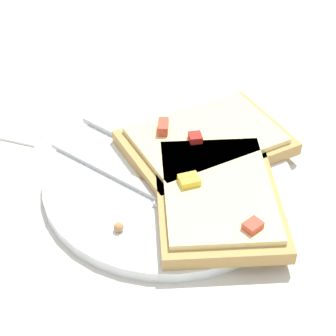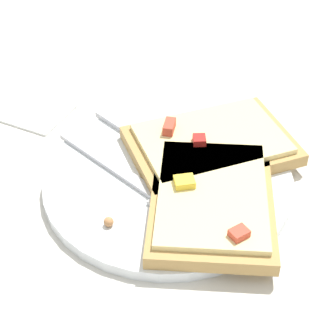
% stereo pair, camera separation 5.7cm
% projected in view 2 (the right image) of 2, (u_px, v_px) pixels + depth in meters
% --- Properties ---
extents(ground_plane, '(4.00, 4.00, 0.00)m').
position_uv_depth(ground_plane, '(168.00, 184.00, 0.58)').
color(ground_plane, beige).
extents(plate, '(0.26, 0.26, 0.01)m').
position_uv_depth(plate, '(168.00, 180.00, 0.58)').
color(plate, white).
rests_on(plate, ground).
extents(fork, '(0.22, 0.09, 0.01)m').
position_uv_depth(fork, '(146.00, 189.00, 0.56)').
color(fork, '#B7B7BC').
rests_on(fork, plate).
extents(knife, '(0.19, 0.08, 0.01)m').
position_uv_depth(knife, '(148.00, 142.00, 0.61)').
color(knife, '#B7B7BC').
rests_on(knife, plate).
extents(pizza_slice_main, '(0.17, 0.20, 0.03)m').
position_uv_depth(pizza_slice_main, '(212.00, 199.00, 0.53)').
color(pizza_slice_main, tan).
rests_on(pizza_slice_main, plate).
extents(pizza_slice_corner, '(0.20, 0.20, 0.03)m').
position_uv_depth(pizza_slice_corner, '(211.00, 144.00, 0.60)').
color(pizza_slice_corner, tan).
rests_on(pizza_slice_corner, plate).
extents(crumb_scatter, '(0.13, 0.08, 0.01)m').
position_uv_depth(crumb_scatter, '(190.00, 217.00, 0.52)').
color(crumb_scatter, tan).
rests_on(crumb_scatter, plate).
extents(napkin, '(0.11, 0.07, 0.01)m').
position_uv_depth(napkin, '(24.00, 108.00, 0.68)').
color(napkin, white).
rests_on(napkin, ground).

